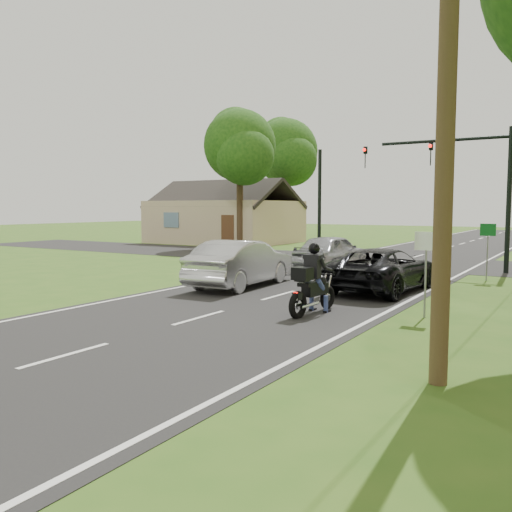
% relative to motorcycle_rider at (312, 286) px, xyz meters
% --- Properties ---
extents(ground, '(140.00, 140.00, 0.00)m').
position_rel_motorcycle_rider_xyz_m(ground, '(-2.13, -1.93, -0.73)').
color(ground, '#305618').
rests_on(ground, ground).
extents(road, '(8.00, 100.00, 0.01)m').
position_rel_motorcycle_rider_xyz_m(road, '(-2.13, 8.07, -0.72)').
color(road, black).
rests_on(road, ground).
extents(cross_road, '(60.00, 7.00, 0.01)m').
position_rel_motorcycle_rider_xyz_m(cross_road, '(-2.13, 14.07, -0.73)').
color(cross_road, black).
rests_on(cross_road, ground).
extents(motorcycle_rider, '(0.63, 2.16, 1.86)m').
position_rel_motorcycle_rider_xyz_m(motorcycle_rider, '(0.00, 0.00, 0.00)').
color(motorcycle_rider, black).
rests_on(motorcycle_rider, ground).
extents(dark_suv, '(2.58, 5.15, 1.40)m').
position_rel_motorcycle_rider_xyz_m(dark_suv, '(0.28, 4.65, -0.02)').
color(dark_suv, black).
rests_on(dark_suv, road).
extents(silver_sedan, '(1.95, 4.94, 1.60)m').
position_rel_motorcycle_rider_xyz_m(silver_sedan, '(-4.17, 3.07, 0.08)').
color(silver_sedan, silver).
rests_on(silver_sedan, road).
extents(silver_suv, '(2.06, 4.63, 1.55)m').
position_rel_motorcycle_rider_xyz_m(silver_suv, '(-3.60, 9.39, 0.06)').
color(silver_suv, '#A0A2A7').
rests_on(silver_suv, road).
extents(traffic_signal, '(6.38, 0.44, 6.00)m').
position_rel_motorcycle_rider_xyz_m(traffic_signal, '(1.21, 12.07, 3.41)').
color(traffic_signal, black).
rests_on(traffic_signal, ground).
extents(signal_pole_far, '(0.20, 0.20, 6.00)m').
position_rel_motorcycle_rider_xyz_m(signal_pole_far, '(-7.33, 16.07, 2.27)').
color(signal_pole_far, black).
rests_on(signal_pole_far, ground).
extents(utility_pole_near, '(1.60, 0.28, 10.00)m').
position_rel_motorcycle_rider_xyz_m(utility_pole_near, '(4.07, -3.93, 4.35)').
color(utility_pole_near, brown).
rests_on(utility_pole_near, ground).
extents(sign_white, '(0.55, 0.07, 2.12)m').
position_rel_motorcycle_rider_xyz_m(sign_white, '(2.57, 1.05, 0.87)').
color(sign_white, slate).
rests_on(sign_white, ground).
extents(sign_green, '(0.55, 0.07, 2.12)m').
position_rel_motorcycle_rider_xyz_m(sign_green, '(2.77, 9.05, 0.87)').
color(sign_green, slate).
rests_on(sign_green, ground).
extents(tree_left_near, '(5.12, 4.96, 9.22)m').
position_rel_motorcycle_rider_xyz_m(tree_left_near, '(-13.86, 17.86, 5.80)').
color(tree_left_near, '#332316').
rests_on(tree_left_near, ground).
extents(tree_left_far, '(5.76, 5.58, 10.14)m').
position_rel_motorcycle_rider_xyz_m(tree_left_far, '(-15.83, 27.83, 6.40)').
color(tree_left_far, '#332316').
rests_on(tree_left_far, ground).
extents(house, '(10.20, 8.00, 4.84)m').
position_rel_motorcycle_rider_xyz_m(house, '(-18.13, 22.07, 1.04)').
color(house, tan).
rests_on(house, ground).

